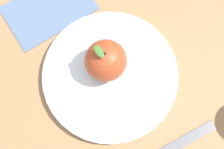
% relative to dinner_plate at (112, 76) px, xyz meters
% --- Properties ---
extents(ground_plane, '(2.40, 2.40, 0.00)m').
position_rel_dinner_plate_xyz_m(ground_plane, '(-0.03, 0.01, -0.01)').
color(ground_plane, olive).
extents(dinner_plate, '(0.25, 0.25, 0.02)m').
position_rel_dinner_plate_xyz_m(dinner_plate, '(0.00, 0.00, 0.00)').
color(dinner_plate, silver).
rests_on(dinner_plate, ground_plane).
extents(apple, '(0.08, 0.08, 0.09)m').
position_rel_dinner_plate_xyz_m(apple, '(0.01, -0.01, 0.05)').
color(apple, '#9E3D1E').
rests_on(apple, dinner_plate).
extents(linen_napkin, '(0.20, 0.20, 0.00)m').
position_rel_dinner_plate_xyz_m(linen_napkin, '(0.14, -0.12, -0.01)').
color(linen_napkin, slate).
rests_on(linen_napkin, ground_plane).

